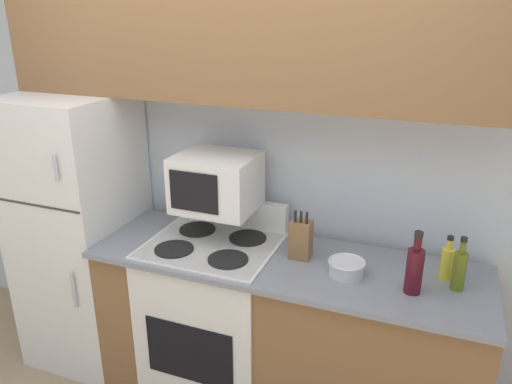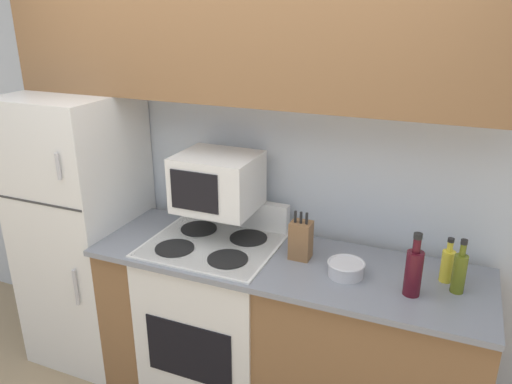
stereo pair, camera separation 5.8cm
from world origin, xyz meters
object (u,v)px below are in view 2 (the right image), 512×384
(microwave, at_px, (218,182))
(knife_block, at_px, (301,240))
(stove, at_px, (215,315))
(bottle_wine_red, at_px, (414,271))
(bottle_cooking_spray, at_px, (447,264))
(bottle_olive_oil, at_px, (459,272))
(bowl, at_px, (346,268))
(refrigerator, at_px, (85,230))

(microwave, height_order, knife_block, microwave)
(stove, xyz_separation_m, bottle_wine_red, (1.04, -0.09, 0.57))
(bottle_cooking_spray, relative_size, bottle_olive_oil, 0.85)
(bottle_wine_red, xyz_separation_m, bottle_cooking_spray, (0.13, 0.18, -0.03))
(bowl, bearing_deg, bottle_cooking_spray, 16.85)
(microwave, xyz_separation_m, bottle_cooking_spray, (1.19, -0.02, -0.24))
(stove, relative_size, bottle_olive_oil, 4.26)
(refrigerator, relative_size, bowl, 9.37)
(knife_block, height_order, bottle_cooking_spray, knife_block)
(microwave, relative_size, bottle_olive_oil, 1.62)
(bowl, relative_size, bottle_olive_oil, 0.69)
(knife_block, relative_size, bowl, 1.43)
(bottle_cooking_spray, height_order, bottle_olive_oil, bottle_olive_oil)
(refrigerator, bearing_deg, bottle_wine_red, -3.67)
(bottle_olive_oil, bearing_deg, bowl, -173.89)
(stove, relative_size, microwave, 2.63)
(refrigerator, relative_size, bottle_cooking_spray, 7.67)
(bowl, relative_size, bottle_cooking_spray, 0.82)
(knife_block, xyz_separation_m, bowl, (0.26, -0.09, -0.06))
(bottle_cooking_spray, bearing_deg, knife_block, -176.30)
(refrigerator, height_order, stove, refrigerator)
(bottle_cooking_spray, bearing_deg, microwave, 179.18)
(refrigerator, xyz_separation_m, knife_block, (1.39, 0.01, 0.19))
(knife_block, relative_size, bottle_wine_red, 0.86)
(microwave, bearing_deg, bowl, -11.37)
(refrigerator, distance_m, bottle_wine_red, 1.97)
(bottle_wine_red, distance_m, bottle_cooking_spray, 0.23)
(refrigerator, distance_m, bottle_olive_oil, 2.15)
(stove, bearing_deg, bottle_olive_oil, 0.47)
(stove, xyz_separation_m, knife_block, (0.48, 0.05, 0.55))
(bowl, height_order, bottle_cooking_spray, bottle_cooking_spray)
(knife_block, distance_m, bottle_wine_red, 0.58)
(bottle_olive_oil, bearing_deg, bottle_cooking_spray, 123.00)
(stove, bearing_deg, knife_block, 5.48)
(microwave, distance_m, bottle_wine_red, 1.10)
(knife_block, height_order, bottle_wine_red, bottle_wine_red)
(refrigerator, height_order, bottle_olive_oil, refrigerator)
(refrigerator, relative_size, bottle_olive_oil, 6.49)
(knife_block, bearing_deg, stove, -174.52)
(bowl, xyz_separation_m, bottle_cooking_spray, (0.44, 0.13, 0.05))
(microwave, bearing_deg, bottle_olive_oil, -4.50)
(stove, relative_size, bottle_cooking_spray, 5.03)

